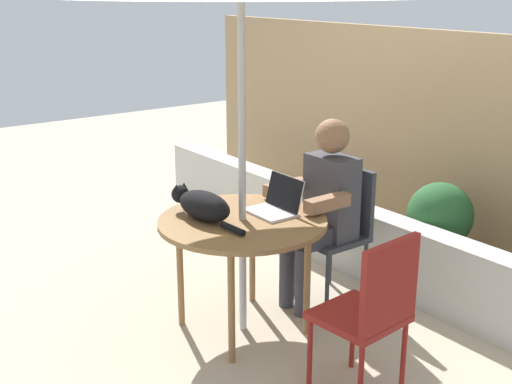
{
  "coord_description": "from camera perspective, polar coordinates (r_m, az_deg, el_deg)",
  "views": [
    {
      "loc": [
        3.04,
        -2.18,
        2.06
      ],
      "look_at": [
        0.0,
        0.1,
        0.87
      ],
      "focal_mm": 47.34,
      "sensor_mm": 36.0,
      "label": 1
    }
  ],
  "objects": [
    {
      "name": "planter_wall_low",
      "position": [
        4.87,
        10.18,
        -4.62
      ],
      "size": [
        5.29,
        0.2,
        0.51
      ],
      "primitive_type": "cube",
      "color": "beige",
      "rests_on": "ground"
    },
    {
      "name": "fence_back",
      "position": [
        5.26,
        16.28,
        3.5
      ],
      "size": [
        5.88,
        0.08,
        1.72
      ],
      "primitive_type": "cube",
      "color": "tan",
      "rests_on": "ground"
    },
    {
      "name": "chair_occupied",
      "position": [
        4.52,
        7.09,
        -2.54
      ],
      "size": [
        0.4,
        0.4,
        0.9
      ],
      "color": "#33383F",
      "rests_on": "ground"
    },
    {
      "name": "patio_table",
      "position": [
        4.0,
        -1.15,
        -3.14
      ],
      "size": [
        1.0,
        1.0,
        0.72
      ],
      "color": "olive",
      "rests_on": "ground"
    },
    {
      "name": "cat",
      "position": [
        3.98,
        -4.62,
        -1.11
      ],
      "size": [
        0.65,
        0.24,
        0.17
      ],
      "color": "black",
      "rests_on": "patio_table"
    },
    {
      "name": "laptop",
      "position": [
        4.09,
        1.86,
        -0.85
      ],
      "size": [
        0.3,
        0.25,
        0.21
      ],
      "color": "silver",
      "rests_on": "patio_table"
    },
    {
      "name": "chair_empty",
      "position": [
        3.42,
        9.82,
        -9.49
      ],
      "size": [
        0.43,
        0.43,
        0.9
      ],
      "color": "maroon",
      "rests_on": "ground"
    },
    {
      "name": "person_seated",
      "position": [
        4.37,
        5.67,
        -0.88
      ],
      "size": [
        0.48,
        0.48,
        1.24
      ],
      "color": "#3F3F47",
      "rests_on": "ground"
    },
    {
      "name": "ground_plane",
      "position": [
        4.27,
        -1.1,
        -11.44
      ],
      "size": [
        14.0,
        14.0,
        0.0
      ],
      "primitive_type": "plane",
      "color": "#BCAD93"
    },
    {
      "name": "potted_plant_by_chair",
      "position": [
        4.89,
        15.2,
        -2.85
      ],
      "size": [
        0.46,
        0.46,
        0.74
      ],
      "color": "#9E5138",
      "rests_on": "ground"
    }
  ]
}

